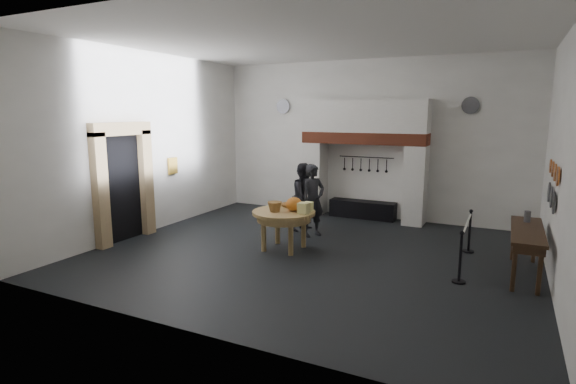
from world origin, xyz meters
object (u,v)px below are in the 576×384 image
at_px(side_table, 528,231).
at_px(work_table, 284,213).
at_px(iron_range, 363,209).
at_px(visitor_far, 305,197).
at_px(barrier_post_near, 460,259).
at_px(barrier_post_far, 470,232).
at_px(visitor_near, 313,200).

bearing_deg(side_table, work_table, -173.78).
relative_size(iron_range, work_table, 1.36).
bearing_deg(visitor_far, side_table, -88.44).
bearing_deg(visitor_far, work_table, -156.51).
xyz_separation_m(barrier_post_near, barrier_post_far, (0.00, 2.00, 0.00)).
bearing_deg(barrier_post_near, side_table, 40.95).
xyz_separation_m(visitor_near, side_table, (4.65, -0.80, -0.02)).
height_order(visitor_near, barrier_post_near, visitor_near).
bearing_deg(barrier_post_far, side_table, -45.69).
relative_size(work_table, barrier_post_far, 1.55).
xyz_separation_m(iron_range, visitor_near, (-0.55, -2.39, 0.64)).
relative_size(visitor_far, barrier_post_far, 1.95).
bearing_deg(iron_range, visitor_far, -115.48).
distance_m(iron_range, visitor_far, 2.29).
bearing_deg(barrier_post_near, visitor_far, 152.11).
height_order(work_table, barrier_post_near, barrier_post_near).
xyz_separation_m(work_table, side_table, (4.79, 0.52, 0.03)).
distance_m(barrier_post_near, barrier_post_far, 2.00).
bearing_deg(barrier_post_far, visitor_far, 178.38).
distance_m(side_table, barrier_post_far, 1.57).
bearing_deg(visitor_far, barrier_post_far, -76.74).
bearing_deg(barrier_post_near, visitor_near, 154.50).
bearing_deg(side_table, barrier_post_far, 134.31).
distance_m(iron_range, side_table, 5.23).
distance_m(work_table, barrier_post_far, 4.08).
relative_size(visitor_far, side_table, 0.80).
xyz_separation_m(iron_range, barrier_post_near, (3.04, -4.10, 0.20)).
height_order(work_table, side_table, side_table).
relative_size(work_table, visitor_far, 0.80).
distance_m(side_table, barrier_post_near, 1.46).
bearing_deg(iron_range, work_table, -100.52).
relative_size(visitor_near, visitor_far, 1.02).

